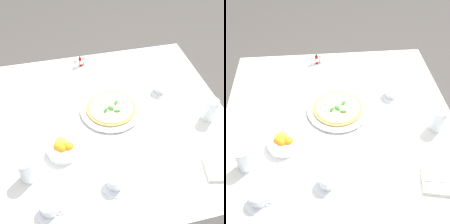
% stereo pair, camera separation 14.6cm
% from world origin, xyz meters
% --- Properties ---
extents(ground_plane, '(8.00, 8.00, 0.00)m').
position_xyz_m(ground_plane, '(0.00, 0.00, 0.00)').
color(ground_plane, '#4C4742').
extents(dining_table, '(1.22, 1.22, 0.75)m').
position_xyz_m(dining_table, '(0.00, 0.00, 0.62)').
color(dining_table, white).
rests_on(dining_table, ground_plane).
extents(pizza_plate, '(0.33, 0.33, 0.02)m').
position_xyz_m(pizza_plate, '(0.00, -0.06, 0.76)').
color(pizza_plate, white).
rests_on(pizza_plate, dining_table).
extents(pizza, '(0.27, 0.27, 0.02)m').
position_xyz_m(pizza, '(0.00, -0.06, 0.77)').
color(pizza, tan).
rests_on(pizza, pizza_plate).
extents(coffee_cup_left_edge, '(0.13, 0.13, 0.06)m').
position_xyz_m(coffee_cup_left_edge, '(0.36, 0.43, 0.78)').
color(coffee_cup_left_edge, white).
rests_on(coffee_cup_left_edge, dining_table).
extents(coffee_cup_near_left, '(0.13, 0.13, 0.07)m').
position_xyz_m(coffee_cup_near_left, '(0.08, 0.38, 0.78)').
color(coffee_cup_near_left, white).
rests_on(coffee_cup_near_left, dining_table).
extents(coffee_cup_center_back, '(0.13, 0.13, 0.06)m').
position_xyz_m(coffee_cup_center_back, '(-0.31, -0.15, 0.78)').
color(coffee_cup_center_back, white).
rests_on(coffee_cup_center_back, dining_table).
extents(water_glass_far_left, '(0.07, 0.07, 0.12)m').
position_xyz_m(water_glass_far_left, '(0.44, 0.26, 0.80)').
color(water_glass_far_left, white).
rests_on(water_glass_far_left, dining_table).
extents(water_glass_back_corner, '(0.07, 0.07, 0.13)m').
position_xyz_m(water_glass_back_corner, '(-0.48, 0.11, 0.80)').
color(water_glass_back_corner, white).
rests_on(water_glass_back_corner, dining_table).
extents(citrus_bowl, '(0.15, 0.15, 0.07)m').
position_xyz_m(citrus_bowl, '(0.28, 0.16, 0.78)').
color(citrus_bowl, white).
rests_on(citrus_bowl, dining_table).
extents(hot_sauce_bottle, '(0.02, 0.02, 0.08)m').
position_xyz_m(hot_sauce_bottle, '(0.10, -0.50, 0.78)').
color(hot_sauce_bottle, '#B7140F').
rests_on(hot_sauce_bottle, dining_table).
extents(salt_shaker, '(0.03, 0.03, 0.06)m').
position_xyz_m(salt_shaker, '(0.13, -0.49, 0.77)').
color(salt_shaker, white).
rests_on(salt_shaker, dining_table).
extents(pepper_shaker, '(0.03, 0.03, 0.06)m').
position_xyz_m(pepper_shaker, '(0.07, -0.51, 0.77)').
color(pepper_shaker, white).
rests_on(pepper_shaker, dining_table).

